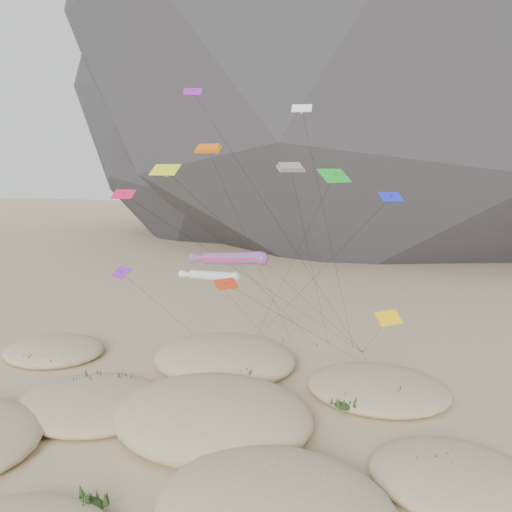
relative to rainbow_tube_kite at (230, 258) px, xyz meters
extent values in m
plane|color=#CCB789|center=(-0.26, -10.89, -12.66)|extent=(500.00, 500.00, 0.00)
ellipsoid|color=black|center=(7.74, 104.11, 47.34)|extent=(191.54, 147.29, 156.00)
ellipsoid|color=#2B2B30|center=(-37.26, 112.11, 31.34)|extent=(136.20, 127.83, 116.00)
ellipsoid|color=#CCB789|center=(8.51, -15.34, -11.83)|extent=(14.51, 12.33, 3.72)
ellipsoid|color=#CCB789|center=(-10.31, -6.57, -12.11)|extent=(13.35, 11.35, 2.43)
ellipsoid|color=#CCB789|center=(0.80, -6.18, -11.72)|extent=(16.30, 13.86, 4.18)
ellipsoid|color=#CCB789|center=(18.80, -8.26, -12.18)|extent=(11.19, 9.52, 2.15)
ellipsoid|color=#CCB789|center=(-2.86, 5.73, -11.83)|extent=(15.15, 12.88, 3.70)
ellipsoid|color=#CCB789|center=(12.95, 4.09, -12.16)|extent=(13.11, 11.15, 2.21)
ellipsoid|color=#CCB789|center=(-22.08, 2.87, -12.15)|extent=(11.25, 9.56, 2.29)
ellipsoid|color=black|center=(-2.36, -18.02, -12.16)|extent=(1.91, 1.63, 0.57)
ellipsoid|color=black|center=(8.58, -14.10, -11.66)|extent=(3.10, 2.65, 0.93)
ellipsoid|color=black|center=(-12.84, -3.87, -11.86)|extent=(2.89, 2.48, 0.87)
ellipsoid|color=black|center=(-9.39, -2.78, -11.96)|extent=(2.12, 1.81, 0.64)
ellipsoid|color=black|center=(3.56, -6.23, -11.56)|extent=(3.42, 2.93, 1.03)
ellipsoid|color=black|center=(4.91, -6.09, -11.66)|extent=(2.64, 2.26, 0.79)
ellipsoid|color=black|center=(-0.49, -9.33, -11.76)|extent=(2.18, 1.87, 0.65)
ellipsoid|color=black|center=(17.74, -7.55, -12.06)|extent=(2.45, 2.10, 0.74)
ellipsoid|color=black|center=(-1.73, 3.88, -11.66)|extent=(3.05, 2.61, 0.91)
ellipsoid|color=black|center=(1.11, 2.07, -11.76)|extent=(2.36, 2.02, 0.71)
ellipsoid|color=black|center=(13.86, 2.39, -11.96)|extent=(2.66, 2.27, 0.80)
ellipsoid|color=black|center=(10.64, -0.29, -12.06)|extent=(2.22, 1.90, 0.67)
ellipsoid|color=black|center=(-22.98, -0.19, -12.16)|extent=(2.03, 1.74, 0.61)
ellipsoid|color=black|center=(-19.76, -0.12, -12.26)|extent=(2.15, 1.84, 0.64)
cylinder|color=#3F2D1E|center=(-2.28, 13.77, -12.51)|extent=(0.08, 0.08, 0.30)
cylinder|color=#3F2D1E|center=(1.04, 14.85, -12.51)|extent=(0.08, 0.08, 0.30)
cylinder|color=#3F2D1E|center=(5.25, 14.57, -12.51)|extent=(0.08, 0.08, 0.30)
cylinder|color=#3F2D1E|center=(9.34, 15.16, -12.51)|extent=(0.08, 0.08, 0.30)
cylinder|color=#3F2D1E|center=(11.81, 9.93, -12.51)|extent=(0.08, 0.08, 0.30)
cylinder|color=#3F2D1E|center=(-5.01, 14.06, -12.51)|extent=(0.08, 0.08, 0.30)
cylinder|color=#3F2D1E|center=(10.57, 13.99, -12.51)|extent=(0.08, 0.08, 0.30)
cylinder|color=#3F2D1E|center=(-6.28, 9.93, -12.51)|extent=(0.08, 0.08, 0.30)
cylinder|color=#FF1A42|center=(0.27, -0.08, 0.04)|extent=(6.22, 2.55, 1.74)
sphere|color=#FF1A42|center=(3.21, -0.80, 0.28)|extent=(1.16, 1.16, 1.16)
cone|color=#FF1A42|center=(-2.96, 0.73, -0.27)|extent=(2.68, 1.57, 1.25)
cylinder|color=black|center=(2.76, 7.22, -6.31)|extent=(4.99, 14.62, 12.72)
cylinder|color=silver|center=(-1.87, 0.44, -1.78)|extent=(5.21, 2.32, 1.18)
sphere|color=silver|center=(0.60, -0.32, -1.57)|extent=(0.87, 0.87, 0.87)
cone|color=silver|center=(-4.58, 1.27, -2.03)|extent=(2.23, 1.33, 0.88)
cylinder|color=black|center=(-1.10, 7.18, -7.22)|extent=(1.56, 13.50, 10.90)
cube|color=#D6590B|center=(-3.19, 2.98, 9.55)|extent=(2.46, 1.06, 0.73)
cube|color=#D6590B|center=(-3.19, 2.98, 9.73)|extent=(2.09, 0.83, 0.71)
cylinder|color=black|center=(-0.75, 9.55, -1.56)|extent=(4.91, 13.16, 22.22)
cube|color=orange|center=(5.55, -0.48, 7.83)|extent=(2.34, 2.10, 0.62)
cube|color=orange|center=(5.55, -0.48, 8.03)|extent=(1.95, 1.74, 0.62)
cylinder|color=black|center=(5.92, 7.80, -2.42)|extent=(0.76, 16.59, 20.51)
cube|color=green|center=(8.85, 1.24, 7.23)|extent=(2.80, 3.12, 1.14)
cube|color=green|center=(8.85, 1.24, 7.08)|extent=(0.49, 0.48, 0.95)
cylinder|color=black|center=(3.29, 7.51, -2.69)|extent=(11.16, 12.55, 19.86)
cube|color=#6F1BA0|center=(-11.57, 0.69, -2.16)|extent=(2.62, 2.22, 0.91)
cube|color=#6F1BA0|center=(-11.57, 0.69, -2.31)|extent=(0.38, 0.38, 0.80)
cylinder|color=black|center=(-8.93, 5.31, -7.39)|extent=(5.32, 9.27, 10.47)
cube|color=#D4134E|center=(-7.89, -4.05, 5.71)|extent=(1.96, 1.08, 0.73)
cube|color=#D4134E|center=(-7.89, -4.05, 5.56)|extent=(0.24, 0.22, 0.66)
cylinder|color=black|center=(1.34, 4.97, -3.45)|extent=(18.49, 18.07, 18.34)
cube|color=yellow|center=(13.91, -2.86, -3.32)|extent=(2.17, 2.15, 0.90)
cube|color=yellow|center=(13.91, -2.86, -3.47)|extent=(0.39, 0.40, 0.69)
cylinder|color=black|center=(12.24, 5.56, -7.97)|extent=(3.37, 16.86, 9.31)
cube|color=white|center=(5.41, 3.86, 13.03)|extent=(1.86, 1.12, 0.74)
cube|color=white|center=(5.41, 3.86, 12.88)|extent=(0.25, 0.28, 0.59)
cylinder|color=black|center=(7.37, 9.51, 0.21)|extent=(3.96, 11.32, 25.65)
cube|color=red|center=(0.42, -2.07, -1.82)|extent=(2.03, 2.08, 0.76)
cube|color=red|center=(0.42, -2.07, -1.97)|extent=(0.33, 0.33, 0.66)
cylinder|color=black|center=(6.12, 3.93, -7.22)|extent=(11.42, 12.02, 10.81)
cube|color=#1825D3|center=(13.59, -1.38, 5.71)|extent=(1.97, 1.77, 0.71)
cube|color=#1825D3|center=(13.59, -1.38, 5.56)|extent=(0.30, 0.30, 0.61)
cylinder|color=black|center=(5.66, 6.20, -3.45)|extent=(15.90, 15.17, 18.34)
cube|color=#D2DF17|center=(-6.08, -0.09, 7.70)|extent=(2.69, 1.48, 0.99)
cube|color=#D2DF17|center=(-6.08, -0.09, 7.55)|extent=(0.33, 0.30, 0.90)
cylinder|color=black|center=(2.25, 6.95, -2.46)|extent=(16.67, 14.10, 20.33)
cube|color=purple|center=(-4.92, 3.61, 14.85)|extent=(1.86, 1.28, 0.75)
cube|color=purple|center=(-4.92, 3.61, 14.70)|extent=(0.27, 0.31, 0.56)
cylinder|color=black|center=(3.45, 6.77, 1.12)|extent=(16.76, 6.35, 27.48)
camera|label=1|loc=(15.45, -40.51, 7.86)|focal=35.00mm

